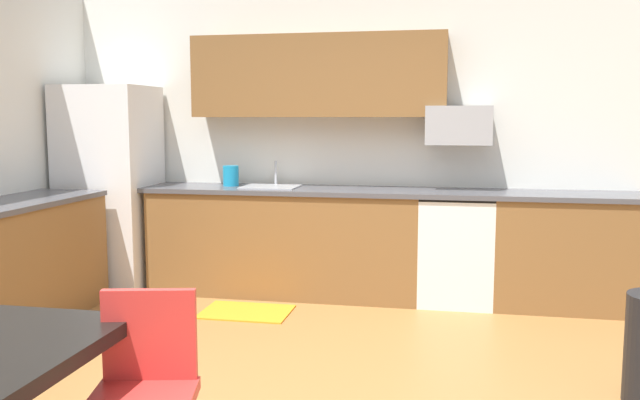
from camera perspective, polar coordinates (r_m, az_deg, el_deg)
name	(u,v)px	position (r m, az deg, el deg)	size (l,w,h in m)	color
wall_back	(356,140)	(6.03, 3.06, 5.17)	(5.80, 0.10, 2.70)	silver
cabinet_run_back	(285,243)	(5.90, -3.03, -3.67)	(2.35, 0.60, 0.90)	brown
cabinet_run_back_right	(569,253)	(5.80, 20.42, -4.29)	(1.20, 0.60, 0.90)	brown
countertop_back	(350,191)	(5.72, 2.53, 0.75)	(4.80, 0.64, 0.04)	#4C4C51
upper_cabinets_back	(318,76)	(5.88, -0.16, 10.49)	(2.20, 0.34, 0.70)	brown
refrigerator	(110,188)	(6.35, -17.43, 0.99)	(0.76, 0.70, 1.82)	white
oven_range	(456,249)	(5.72, 11.47, -4.08)	(0.60, 0.60, 0.91)	white
microwave	(459,125)	(5.72, 11.72, 6.25)	(0.54, 0.36, 0.32)	#9EA0A5
sink_basin	(271,194)	(5.87, -4.22, 0.51)	(0.48, 0.40, 0.14)	#A5A8AD
sink_faucet	(276,174)	(6.03, -3.78, 2.21)	(0.02, 0.02, 0.24)	#B2B5BA
chair_near_table	(145,382)	(2.82, -14.71, -14.77)	(0.48, 0.48, 0.85)	red
floor_mat	(246,312)	(5.44, -6.30, -9.44)	(0.70, 0.50, 0.01)	orange
kettle	(231,177)	(6.01, -7.60, 1.96)	(0.14, 0.14, 0.20)	#198CBF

